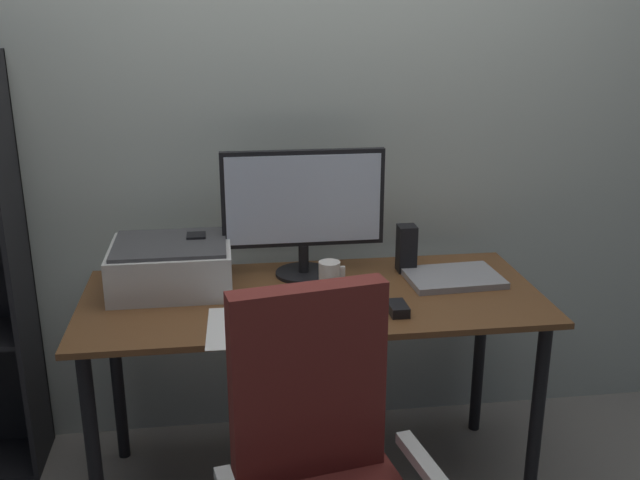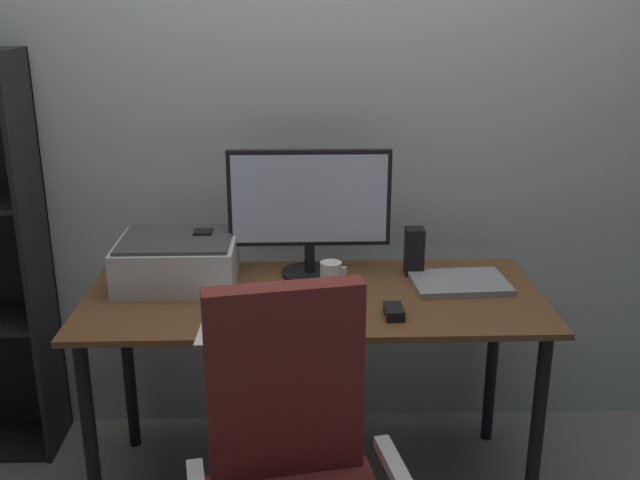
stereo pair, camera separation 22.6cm
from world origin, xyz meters
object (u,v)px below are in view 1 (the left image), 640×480
(desk, at_px, (313,320))
(speaker_right, at_px, (406,248))
(coffee_mug, at_px, (330,277))
(monitor, at_px, (303,205))
(mouse, at_px, (398,309))
(printer, at_px, (171,265))
(laptop, at_px, (453,278))
(speaker_left, at_px, (197,258))
(keyboard, at_px, (323,313))

(desk, xyz_separation_m, speaker_right, (0.36, 0.18, 0.18))
(coffee_mug, bearing_deg, monitor, 112.23)
(mouse, distance_m, printer, 0.78)
(desk, relative_size, printer, 3.79)
(laptop, bearing_deg, speaker_left, 169.41)
(monitor, xyz_separation_m, laptop, (0.51, -0.12, -0.25))
(mouse, bearing_deg, coffee_mug, 130.69)
(mouse, relative_size, speaker_right, 0.56)
(speaker_right, bearing_deg, mouse, -107.87)
(speaker_right, bearing_deg, coffee_mug, -152.20)
(printer, bearing_deg, speaker_left, 30.25)
(desk, height_order, speaker_left, speaker_left)
(laptop, xyz_separation_m, speaker_right, (-0.14, 0.12, 0.07))
(coffee_mug, height_order, speaker_right, speaker_right)
(desk, bearing_deg, printer, 164.33)
(laptop, distance_m, speaker_left, 0.89)
(keyboard, bearing_deg, speaker_left, 135.80)
(keyboard, xyz_separation_m, laptop, (0.49, 0.23, 0.00))
(laptop, height_order, speaker_left, speaker_left)
(monitor, distance_m, speaker_left, 0.41)
(printer, bearing_deg, speaker_right, 3.47)
(keyboard, relative_size, printer, 0.72)
(coffee_mug, xyz_separation_m, speaker_left, (-0.44, 0.16, 0.03))
(speaker_right, distance_m, printer, 0.83)
(desk, distance_m, printer, 0.51)
(laptop, bearing_deg, printer, 173.02)
(desk, bearing_deg, speaker_right, 26.44)
(coffee_mug, xyz_separation_m, speaker_right, (0.30, 0.16, 0.03))
(coffee_mug, bearing_deg, speaker_left, 160.05)
(keyboard, distance_m, printer, 0.56)
(laptop, bearing_deg, coffee_mug, -177.54)
(printer, bearing_deg, monitor, 7.25)
(desk, distance_m, speaker_left, 0.45)
(coffee_mug, relative_size, printer, 0.26)
(mouse, bearing_deg, desk, 141.82)
(desk, bearing_deg, laptop, 7.21)
(laptop, xyz_separation_m, printer, (-0.96, 0.07, 0.07))
(mouse, bearing_deg, laptop, 42.72)
(printer, bearing_deg, coffee_mug, -11.75)
(monitor, distance_m, speaker_right, 0.41)
(coffee_mug, height_order, speaker_left, speaker_left)
(mouse, xyz_separation_m, coffee_mug, (-0.18, 0.20, 0.04))
(coffee_mug, relative_size, speaker_right, 0.62)
(keyboard, bearing_deg, laptop, 23.52)
(keyboard, xyz_separation_m, speaker_right, (0.35, 0.35, 0.08))
(desk, distance_m, monitor, 0.40)
(speaker_left, bearing_deg, laptop, -7.55)
(mouse, bearing_deg, keyboard, 175.64)
(mouse, height_order, laptop, mouse)
(monitor, xyz_separation_m, mouse, (0.25, -0.37, -0.24))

